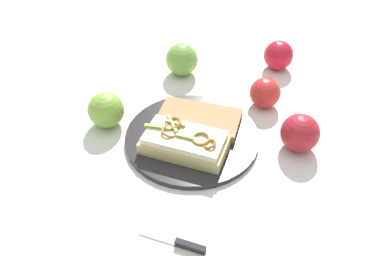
{
  "coord_description": "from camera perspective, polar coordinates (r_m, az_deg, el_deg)",
  "views": [
    {
      "loc": [
        -0.18,
        -0.59,
        0.58
      ],
      "look_at": [
        0.0,
        0.0,
        0.03
      ],
      "focal_mm": 36.91,
      "sensor_mm": 36.0,
      "label": 1
    }
  ],
  "objects": [
    {
      "name": "apple_3",
      "position": [
        1.07,
        12.39,
        10.23
      ],
      "size": [
        0.08,
        0.08,
        0.08
      ],
      "primitive_type": "sphere",
      "rotation": [
        0.0,
        0.0,
        3.03
      ],
      "color": "red",
      "rests_on": "ground_plane"
    },
    {
      "name": "apple_4",
      "position": [
        0.93,
        10.51,
        5.04
      ],
      "size": [
        0.07,
        0.07,
        0.07
      ],
      "primitive_type": "sphere",
      "rotation": [
        0.0,
        0.0,
        3.17
      ],
      "color": "red",
      "rests_on": "ground_plane"
    },
    {
      "name": "apple_2",
      "position": [
        1.02,
        -1.47,
        9.88
      ],
      "size": [
        0.11,
        0.11,
        0.08
      ],
      "primitive_type": "sphere",
      "rotation": [
        0.0,
        0.0,
        1.14
      ],
      "color": "#77B34A",
      "rests_on": "ground_plane"
    },
    {
      "name": "sandwich",
      "position": [
        0.79,
        -1.12,
        -2.02
      ],
      "size": [
        0.19,
        0.17,
        0.05
      ],
      "rotation": [
        0.0,
        0.0,
        2.5
      ],
      "color": "tan",
      "rests_on": "plate"
    },
    {
      "name": "knife",
      "position": [
        0.68,
        -1.56,
        -16.4
      ],
      "size": [
        0.1,
        0.08,
        0.01
      ],
      "rotation": [
        0.0,
        0.0,
        2.5
      ],
      "color": "silver",
      "rests_on": "ground_plane"
    },
    {
      "name": "apple_0",
      "position": [
        0.88,
        -12.32,
        2.56
      ],
      "size": [
        0.1,
        0.1,
        0.08
      ],
      "primitive_type": "sphere",
      "rotation": [
        0.0,
        0.0,
        6.0
      ],
      "color": "#86B543",
      "rests_on": "ground_plane"
    },
    {
      "name": "plate",
      "position": [
        0.84,
        0.0,
        -1.32
      ],
      "size": [
        0.28,
        0.28,
        0.01
      ],
      "primitive_type": "cylinder",
      "color": "#2A262A",
      "rests_on": "ground_plane"
    },
    {
      "name": "bread_slice_side",
      "position": [
        0.86,
        1.01,
        1.35
      ],
      "size": [
        0.2,
        0.18,
        0.02
      ],
      "primitive_type": "cube",
      "rotation": [
        0.0,
        0.0,
        2.57
      ],
      "color": "tan",
      "rests_on": "plate"
    },
    {
      "name": "apple_1",
      "position": [
        0.83,
        15.33,
        -0.68
      ],
      "size": [
        0.1,
        0.1,
        0.08
      ],
      "primitive_type": "sphere",
      "rotation": [
        0.0,
        0.0,
        4.96
      ],
      "color": "#B0202B",
      "rests_on": "ground_plane"
    },
    {
      "name": "ground_plane",
      "position": [
        0.85,
        0.0,
        -1.61
      ],
      "size": [
        2.0,
        2.0,
        0.0
      ],
      "primitive_type": "plane",
      "color": "white",
      "rests_on": "ground"
    }
  ]
}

